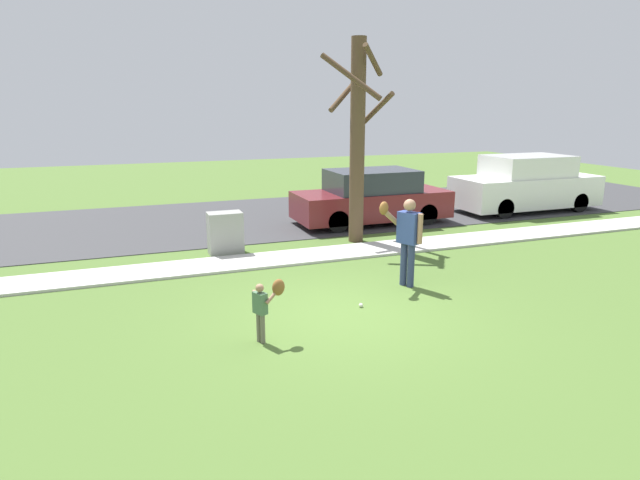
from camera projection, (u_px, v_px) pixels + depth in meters
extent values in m
plane|color=#4C6B2D|center=(286.00, 260.00, 12.57)|extent=(48.00, 48.00, 0.00)
cube|color=beige|center=(285.00, 258.00, 12.65)|extent=(36.00, 1.20, 0.06)
cube|color=#38383A|center=(240.00, 218.00, 17.20)|extent=(36.00, 6.80, 0.02)
cylinder|color=navy|center=(411.00, 265.00, 10.65)|extent=(0.14, 0.14, 0.88)
cylinder|color=navy|center=(404.00, 264.00, 10.77)|extent=(0.14, 0.14, 0.88)
cube|color=#33478C|center=(409.00, 228.00, 10.52)|extent=(0.39, 0.48, 0.63)
sphere|color=#A87A5B|center=(410.00, 205.00, 10.41)|extent=(0.24, 0.24, 0.24)
cylinder|color=#A87A5B|center=(420.00, 229.00, 10.34)|extent=(0.10, 0.10, 0.59)
cylinder|color=#A87A5B|center=(390.00, 217.00, 10.47)|extent=(0.54, 0.32, 0.42)
ellipsoid|color=brown|center=(384.00, 208.00, 10.28)|extent=(0.26, 0.22, 0.26)
cylinder|color=#6B6656|center=(259.00, 327.00, 8.21)|extent=(0.07, 0.07, 0.47)
cylinder|color=#6B6656|center=(263.00, 329.00, 8.15)|extent=(0.07, 0.07, 0.47)
cube|color=#4C7251|center=(260.00, 303.00, 8.08)|extent=(0.21, 0.26, 0.33)
sphere|color=#A87A5B|center=(260.00, 288.00, 8.02)|extent=(0.13, 0.13, 0.13)
cylinder|color=#A87A5B|center=(254.00, 300.00, 8.17)|extent=(0.05, 0.05, 0.31)
cylinder|color=#A87A5B|center=(273.00, 296.00, 8.05)|extent=(0.28, 0.17, 0.22)
ellipsoid|color=brown|center=(278.00, 287.00, 8.10)|extent=(0.26, 0.22, 0.26)
sphere|color=white|center=(361.00, 305.00, 9.65)|extent=(0.07, 0.07, 0.07)
cube|color=gray|center=(225.00, 233.00, 13.04)|extent=(0.82, 0.51, 1.03)
cylinder|color=brown|center=(357.00, 143.00, 13.75)|extent=(0.38, 0.38, 5.18)
cylinder|color=brown|center=(374.00, 112.00, 13.89)|extent=(0.54, 1.37, 1.03)
cylinder|color=brown|center=(344.00, 95.00, 13.74)|extent=(1.05, 0.69, 0.86)
cylinder|color=brown|center=(351.00, 77.00, 12.79)|extent=(1.26, 1.12, 1.14)
cylinder|color=brown|center=(373.00, 60.00, 13.07)|extent=(0.84, 0.72, 0.74)
cube|color=maroon|center=(371.00, 204.00, 16.39)|extent=(4.70, 1.90, 0.80)
cube|color=#2D333D|center=(372.00, 181.00, 16.22)|extent=(2.58, 1.75, 0.65)
cylinder|color=black|center=(400.00, 205.00, 17.71)|extent=(0.64, 0.22, 0.64)
cylinder|color=black|center=(427.00, 214.00, 16.19)|extent=(0.64, 0.22, 0.64)
cylinder|color=black|center=(317.00, 211.00, 16.72)|extent=(0.64, 0.22, 0.64)
cylinder|color=black|center=(338.00, 221.00, 15.20)|extent=(0.64, 0.22, 0.64)
cube|color=silver|center=(525.00, 191.00, 18.33)|extent=(5.00, 1.95, 1.00)
cube|color=silver|center=(528.00, 166.00, 18.13)|extent=(2.75, 1.79, 0.70)
cylinder|color=black|center=(542.00, 195.00, 19.73)|extent=(0.64, 0.22, 0.64)
cylinder|color=black|center=(579.00, 202.00, 18.16)|extent=(0.64, 0.22, 0.64)
cylinder|color=black|center=(471.00, 200.00, 18.68)|extent=(0.64, 0.22, 0.64)
cylinder|color=black|center=(504.00, 208.00, 17.11)|extent=(0.64, 0.22, 0.64)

